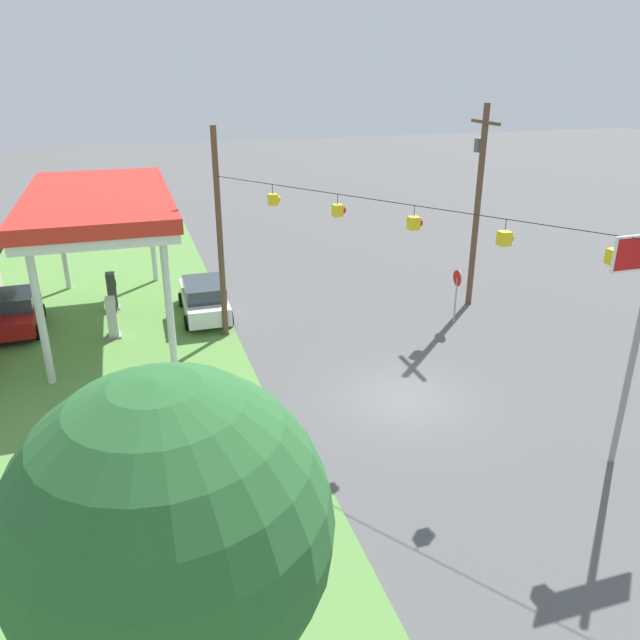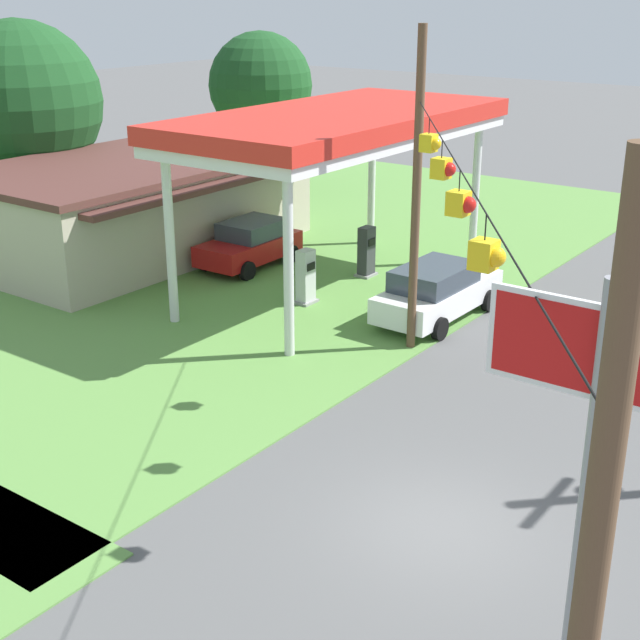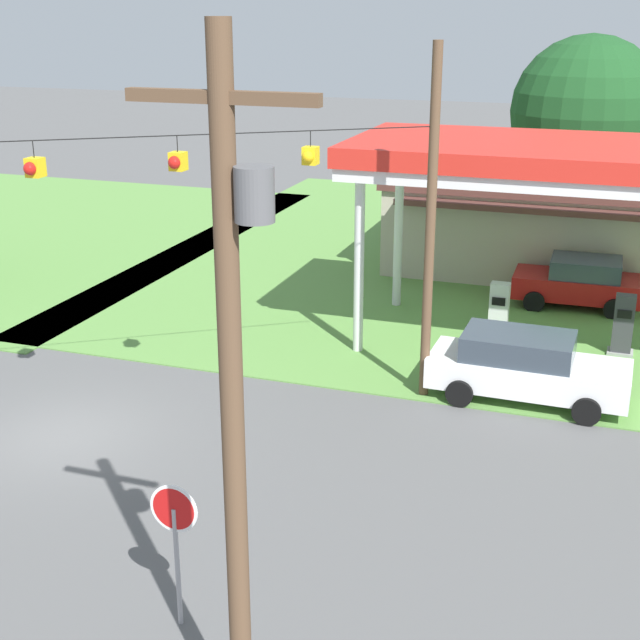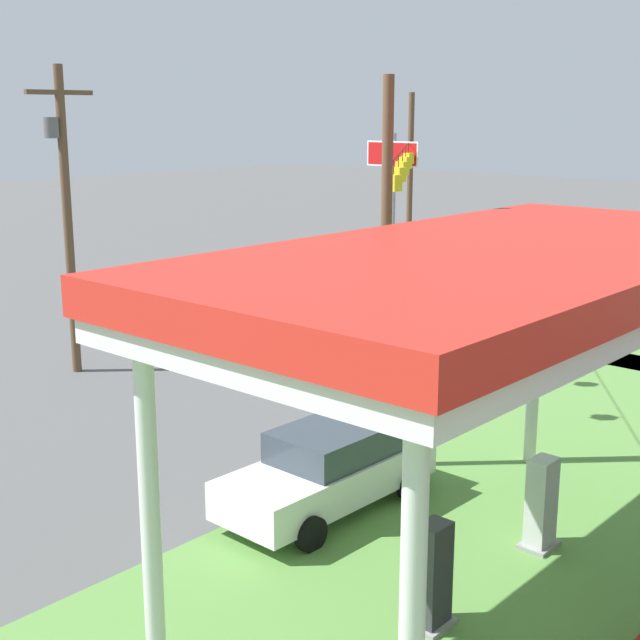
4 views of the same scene
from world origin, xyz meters
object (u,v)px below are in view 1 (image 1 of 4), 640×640
Objects in this scene: gas_station_canopy at (98,204)px; utility_pole_main at (478,197)px; fuel_pump_far at (112,292)px; car_at_pumps_front at (204,298)px; tree_west_verge at (171,529)px; car_at_pumps_rear at (15,312)px; fuel_pump_near at (112,319)px; stop_sign_roadside at (457,284)px.

utility_pole_main reaches higher than gas_station_canopy.
fuel_pump_far reaches higher than car_at_pumps_front.
utility_pole_main reaches higher than tree_west_verge.
gas_station_canopy reaches higher than car_at_pumps_rear.
utility_pole_main reaches higher than car_at_pumps_rear.
tree_west_verge is at bearing 140.47° from utility_pole_main.
tree_west_verge reaches higher than car_at_pumps_front.
fuel_pump_near is at bearing 86.86° from utility_pole_main.
tree_west_verge is (-20.61, 2.83, 4.52)m from car_at_pumps_front.
gas_station_canopy is at bearing 3.22° from tree_west_verge.
car_at_pumps_front is at bearing -119.02° from fuel_pump_far.
car_at_pumps_rear is 1.62× the size of stop_sign_roadside.
fuel_pump_near is at bearing 108.25° from car_at_pumps_front.
stop_sign_roadside is (-4.10, -10.57, 0.92)m from car_at_pumps_front.
tree_west_verge is at bearing -177.03° from fuel_pump_far.
fuel_pump_far is 4.59m from car_at_pumps_front.
gas_station_canopy is 6.85× the size of fuel_pump_near.
fuel_pump_far is 4.28m from car_at_pumps_rear.
car_at_pumps_front is at bearing 83.55° from car_at_pumps_rear.
car_at_pumps_rear is 0.54× the size of tree_west_verge.
car_at_pumps_front is (-2.23, -4.02, 0.05)m from fuel_pump_far.
fuel_pump_far is at bearing 0.00° from fuel_pump_near.
fuel_pump_far is at bearing -0.05° from gas_station_canopy.
car_at_pumps_front is 11.38m from stop_sign_roadside.
gas_station_canopy is at bearing 179.95° from fuel_pump_far.
utility_pole_main is at bearing -93.14° from fuel_pump_near.
fuel_pump_near reaches higher than car_at_pumps_front.
car_at_pumps_rear is at bearing 63.42° from fuel_pump_near.
tree_west_verge is at bearing 12.67° from car_at_pumps_rear.
fuel_pump_near is at bearing 3.50° from tree_west_verge.
stop_sign_roadside is at bearing 74.33° from car_at_pumps_rear.
fuel_pump_far is 23.32m from tree_west_verge.
gas_station_canopy is 1.62× the size of tree_west_verge.
utility_pole_main is at bearing -39.53° from tree_west_verge.
fuel_pump_near is 4.21m from car_at_pumps_front.
stop_sign_roadside is (-4.59, -14.59, -3.54)m from gas_station_canopy.
stop_sign_roadside is at bearing -107.46° from gas_station_canopy.
fuel_pump_near is 14.90m from stop_sign_roadside.
car_at_pumps_rear is (0.27, 4.02, -4.48)m from gas_station_canopy.
gas_station_canopy is at bearing 80.87° from utility_pole_main.
gas_station_canopy is 4.83m from fuel_pump_near.
car_at_pumps_front is 21.29m from tree_west_verge.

